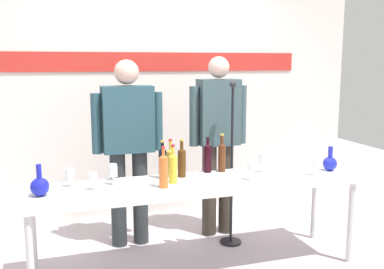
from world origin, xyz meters
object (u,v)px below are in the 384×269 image
object	(u,v)px
presenter_right	(218,135)
wine_glass_left_3	(113,169)
wine_glass_left_2	(93,178)
wine_glass_right_1	(316,164)
wine_bottle_5	(173,167)
wine_glass_right_2	(263,159)
wine_bottle_1	(182,161)
wine_glass_right_0	(251,167)
display_table	(198,188)
microphone_stand	(231,191)
wine_bottle_2	(208,157)
wine_bottle_0	(163,162)
decanter_blue_right	(330,163)
wine_bottle_3	(164,170)
wine_glass_left_1	(113,172)
decanter_blue_left	(40,186)
wine_glass_left_0	(70,174)
wine_bottle_4	(170,161)
wine_bottle_6	(222,156)

from	to	relation	value
presenter_right	wine_glass_left_3	xyz separation A→B (m)	(-1.07, -0.43, -0.15)
wine_glass_left_2	wine_glass_right_1	world-z (taller)	wine_glass_right_1
wine_bottle_5	wine_glass_right_2	xyz separation A→B (m)	(0.83, 0.09, -0.01)
wine_bottle_1	wine_bottle_5	size ratio (longest dim) A/B	1.03
presenter_right	wine_glass_right_0	bearing A→B (deg)	-90.72
display_table	microphone_stand	world-z (taller)	microphone_stand
wine_glass_right_2	wine_bottle_1	bearing A→B (deg)	174.16
wine_bottle_1	wine_bottle_2	world-z (taller)	wine_bottle_1
wine_bottle_0	wine_glass_right_1	world-z (taller)	wine_bottle_0
wine_glass_left_3	decanter_blue_right	bearing A→B (deg)	-8.02
wine_glass_left_2	microphone_stand	distance (m)	1.38
decanter_blue_right	wine_glass_right_1	size ratio (longest dim) A/B	1.57
wine_bottle_3	wine_glass_left_1	world-z (taller)	wine_bottle_3
wine_bottle_1	wine_glass_right_1	xyz separation A→B (m)	(1.08, -0.30, -0.04)
decanter_blue_left	wine_glass_right_1	bearing A→B (deg)	-2.84
display_table	decanter_blue_left	size ratio (longest dim) A/B	11.45
display_table	decanter_blue_right	distance (m)	1.23
microphone_stand	decanter_blue_left	bearing A→B (deg)	-166.07
wine_glass_right_0	presenter_right	bearing A→B (deg)	89.28
wine_bottle_2	wine_glass_right_1	bearing A→B (deg)	-24.95
wine_glass_left_0	wine_glass_right_1	bearing A→B (deg)	-8.05
wine_bottle_5	wine_glass_left_1	xyz separation A→B (m)	(-0.45, 0.09, -0.03)
wine_glass_right_0	wine_glass_right_1	bearing A→B (deg)	-3.25
wine_glass_left_1	wine_glass_left_0	bearing A→B (deg)	172.18
wine_bottle_2	wine_bottle_5	bearing A→B (deg)	-147.64
wine_glass_left_1	wine_glass_left_2	xyz separation A→B (m)	(-0.16, -0.10, -0.01)
wine_bottle_3	wine_bottle_5	size ratio (longest dim) A/B	1.04
display_table	wine_bottle_4	world-z (taller)	wine_bottle_4
wine_bottle_1	wine_glass_left_3	world-z (taller)	wine_bottle_1
display_table	wine_glass_right_1	bearing A→B (deg)	-6.63
wine_glass_right_1	wine_glass_right_2	world-z (taller)	wine_glass_right_2
presenter_right	wine_glass_right_2	xyz separation A→B (m)	(0.20, -0.57, -0.13)
wine_bottle_0	wine_glass_right_0	xyz separation A→B (m)	(0.67, -0.27, -0.03)
wine_bottle_2	wine_bottle_6	bearing A→B (deg)	-6.26
wine_bottle_2	wine_bottle_4	world-z (taller)	wine_bottle_4
wine_glass_left_0	wine_glass_right_1	distance (m)	2.00
wine_bottle_6	wine_glass_left_2	xyz separation A→B (m)	(-1.12, -0.24, -0.04)
display_table	wine_bottle_6	size ratio (longest dim) A/B	8.00
wine_bottle_4	display_table	bearing A→B (deg)	-58.09
wine_glass_left_0	wine_glass_right_2	world-z (taller)	wine_glass_right_2
microphone_stand	wine_bottle_5	bearing A→B (deg)	-150.49
display_table	wine_bottle_3	distance (m)	0.36
wine_bottle_1	wine_glass_left_2	xyz separation A→B (m)	(-0.74, -0.17, -0.04)
wine_bottle_1	wine_bottle_4	distance (m)	0.10
decanter_blue_left	wine_bottle_3	world-z (taller)	wine_bottle_3
display_table	wine_glass_right_1	world-z (taller)	wine_glass_right_1
wine_bottle_1	wine_bottle_6	distance (m)	0.39
wine_glass_left_0	microphone_stand	world-z (taller)	microphone_stand
wine_bottle_4	microphone_stand	xyz separation A→B (m)	(0.62, 0.15, -0.36)
decanter_blue_left	decanter_blue_right	xyz separation A→B (m)	(2.41, -0.00, -0.00)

